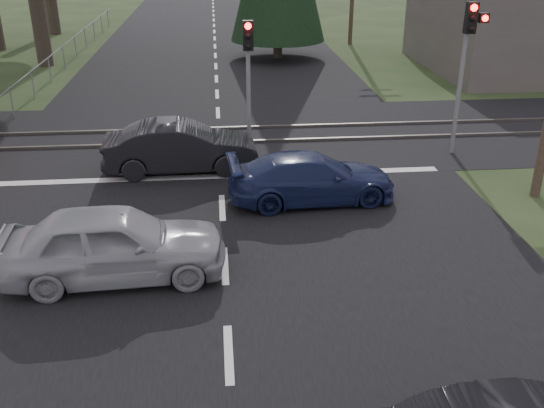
{
  "coord_description": "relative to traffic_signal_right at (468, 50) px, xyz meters",
  "views": [
    {
      "loc": [
        -0.04,
        -8.38,
        6.61
      ],
      "look_at": [
        1.05,
        3.27,
        1.3
      ],
      "focal_mm": 40.0,
      "sensor_mm": 36.0,
      "label": 1
    }
  ],
  "objects": [
    {
      "name": "ground",
      "position": [
        -7.55,
        -9.47,
        -3.31
      ],
      "size": [
        120.0,
        120.0,
        0.0
      ],
      "primitive_type": "plane",
      "color": "#233417",
      "rests_on": "ground"
    },
    {
      "name": "road",
      "position": [
        -7.55,
        0.53,
        -3.31
      ],
      "size": [
        14.0,
        100.0,
        0.01
      ],
      "primitive_type": "cube",
      "color": "black",
      "rests_on": "ground"
    },
    {
      "name": "rail_corridor",
      "position": [
        -7.55,
        2.53,
        -3.31
      ],
      "size": [
        120.0,
        8.0,
        0.01
      ],
      "primitive_type": "cube",
      "color": "black",
      "rests_on": "ground"
    },
    {
      "name": "stop_line",
      "position": [
        -7.55,
        -1.27,
        -3.3
      ],
      "size": [
        13.0,
        0.35,
        0.0
      ],
      "primitive_type": "cube",
      "color": "silver",
      "rests_on": "ground"
    },
    {
      "name": "rail_near",
      "position": [
        -7.55,
        1.73,
        -3.26
      ],
      "size": [
        120.0,
        0.12,
        0.1
      ],
      "primitive_type": "cube",
      "color": "#59544C",
      "rests_on": "ground"
    },
    {
      "name": "rail_far",
      "position": [
        -7.55,
        3.33,
        -3.26
      ],
      "size": [
        120.0,
        0.12,
        0.1
      ],
      "primitive_type": "cube",
      "color": "#59544C",
      "rests_on": "ground"
    },
    {
      "name": "traffic_signal_right",
      "position": [
        0.0,
        0.0,
        0.0
      ],
      "size": [
        0.68,
        0.48,
        4.7
      ],
      "color": "slate",
      "rests_on": "ground"
    },
    {
      "name": "traffic_signal_center",
      "position": [
        -6.55,
        1.2,
        -0.51
      ],
      "size": [
        0.32,
        0.48,
        4.1
      ],
      "color": "slate",
      "rests_on": "ground"
    },
    {
      "name": "fence_left",
      "position": [
        -15.35,
        13.03,
        -3.31
      ],
      "size": [
        0.1,
        36.0,
        1.2
      ],
      "primitive_type": null,
      "color": "slate",
      "rests_on": "ground"
    },
    {
      "name": "silver_car",
      "position": [
        -9.79,
        -6.7,
        -2.54
      ],
      "size": [
        4.64,
        2.06,
        1.55
      ],
      "primitive_type": "imported",
      "rotation": [
        0.0,
        0.0,
        1.62
      ],
      "color": "#979A9E",
      "rests_on": "ground"
    },
    {
      "name": "blue_sedan",
      "position": [
        -5.16,
        -3.21,
        -2.67
      ],
      "size": [
        4.53,
        2.1,
        1.28
      ],
      "primitive_type": "imported",
      "rotation": [
        0.0,
        0.0,
        1.64
      ],
      "color": "#171F45",
      "rests_on": "ground"
    },
    {
      "name": "dark_car_far",
      "position": [
        -8.68,
        -0.7,
        -2.57
      ],
      "size": [
        4.56,
        1.73,
        1.48
      ],
      "primitive_type": "imported",
      "rotation": [
        0.0,
        0.0,
        1.61
      ],
      "color": "black",
      "rests_on": "ground"
    }
  ]
}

